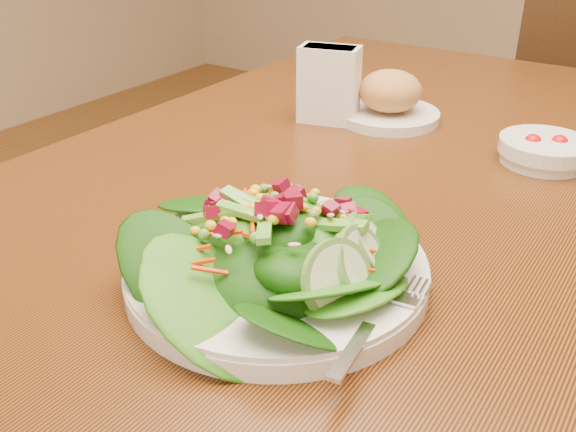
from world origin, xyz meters
name	(u,v)px	position (x,y,z in m)	size (l,w,h in m)	color
dining_table	(375,223)	(0.00, 0.00, 0.65)	(0.90, 1.40, 0.75)	brown
salad_plate	(285,256)	(0.06, -0.34, 0.78)	(0.31, 0.30, 0.09)	silver
bread_plate	(390,100)	(-0.07, 0.17, 0.78)	(0.17, 0.17, 0.09)	silver
tomato_bowl	(544,151)	(0.20, 0.13, 0.77)	(0.13, 0.13, 0.04)	silver
napkin_holder	(329,83)	(-0.15, 0.11, 0.82)	(0.11, 0.08, 0.12)	white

